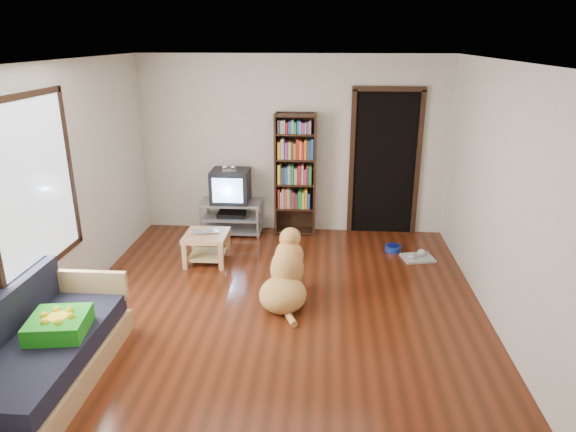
# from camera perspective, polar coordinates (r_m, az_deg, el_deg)

# --- Properties ---
(ground) EXTENTS (5.00, 5.00, 0.00)m
(ground) POSITION_cam_1_polar(r_m,az_deg,el_deg) (5.70, -1.20, -10.30)
(ground) COLOR #541F0E
(ground) RESTS_ON ground
(ceiling) EXTENTS (5.00, 5.00, 0.00)m
(ceiling) POSITION_cam_1_polar(r_m,az_deg,el_deg) (4.96, -1.41, 16.79)
(ceiling) COLOR white
(ceiling) RESTS_ON ground
(wall_back) EXTENTS (4.50, 0.00, 4.50)m
(wall_back) POSITION_cam_1_polar(r_m,az_deg,el_deg) (7.60, 0.53, 7.81)
(wall_back) COLOR beige
(wall_back) RESTS_ON ground
(wall_front) EXTENTS (4.50, 0.00, 4.50)m
(wall_front) POSITION_cam_1_polar(r_m,az_deg,el_deg) (2.91, -6.12, -12.27)
(wall_front) COLOR beige
(wall_front) RESTS_ON ground
(wall_left) EXTENTS (0.00, 5.00, 5.00)m
(wall_left) POSITION_cam_1_polar(r_m,az_deg,el_deg) (5.84, -23.86, 2.58)
(wall_left) COLOR beige
(wall_left) RESTS_ON ground
(wall_right) EXTENTS (0.00, 5.00, 5.00)m
(wall_right) POSITION_cam_1_polar(r_m,az_deg,el_deg) (5.46, 22.95, 1.59)
(wall_right) COLOR beige
(wall_right) RESTS_ON ground
(green_cushion) EXTENTS (0.53, 0.53, 0.16)m
(green_cushion) POSITION_cam_1_polar(r_m,az_deg,el_deg) (4.88, -24.11, -10.95)
(green_cushion) COLOR green
(green_cushion) RESTS_ON sofa
(laptop) EXTENTS (0.38, 0.29, 0.03)m
(laptop) POSITION_cam_1_polar(r_m,az_deg,el_deg) (6.72, -9.15, -1.92)
(laptop) COLOR silver
(laptop) RESTS_ON coffee_table
(dog_bowl) EXTENTS (0.22, 0.22, 0.08)m
(dog_bowl) POSITION_cam_1_polar(r_m,az_deg,el_deg) (7.28, 11.59, -3.54)
(dog_bowl) COLOR navy
(dog_bowl) RESTS_ON ground
(grey_rag) EXTENTS (0.46, 0.40, 0.03)m
(grey_rag) POSITION_cam_1_polar(r_m,az_deg,el_deg) (7.11, 14.21, -4.54)
(grey_rag) COLOR #A3A3A3
(grey_rag) RESTS_ON ground
(window) EXTENTS (0.03, 1.46, 1.70)m
(window) POSITION_cam_1_polar(r_m,az_deg,el_deg) (5.37, -26.39, 3.05)
(window) COLOR white
(window) RESTS_ON wall_left
(doorway) EXTENTS (1.03, 0.05, 2.19)m
(doorway) POSITION_cam_1_polar(r_m,az_deg,el_deg) (7.66, 10.71, 6.17)
(doorway) COLOR black
(doorway) RESTS_ON wall_back
(tv_stand) EXTENTS (0.90, 0.45, 0.50)m
(tv_stand) POSITION_cam_1_polar(r_m,az_deg,el_deg) (7.75, -6.28, 0.00)
(tv_stand) COLOR #99999E
(tv_stand) RESTS_ON ground
(crt_tv) EXTENTS (0.55, 0.52, 0.58)m
(crt_tv) POSITION_cam_1_polar(r_m,az_deg,el_deg) (7.63, -6.38, 3.42)
(crt_tv) COLOR black
(crt_tv) RESTS_ON tv_stand
(bookshelf) EXTENTS (0.60, 0.30, 1.80)m
(bookshelf) POSITION_cam_1_polar(r_m,az_deg,el_deg) (7.51, 0.82, 5.33)
(bookshelf) COLOR black
(bookshelf) RESTS_ON ground
(sofa) EXTENTS (0.80, 1.80, 0.80)m
(sofa) POSITION_cam_1_polar(r_m,az_deg,el_deg) (4.97, -25.61, -13.76)
(sofa) COLOR tan
(sofa) RESTS_ON ground
(coffee_table) EXTENTS (0.55, 0.55, 0.40)m
(coffee_table) POSITION_cam_1_polar(r_m,az_deg,el_deg) (6.79, -9.03, -2.88)
(coffee_table) COLOR tan
(coffee_table) RESTS_ON ground
(dog) EXTENTS (0.60, 1.02, 0.83)m
(dog) POSITION_cam_1_polar(r_m,az_deg,el_deg) (5.71, -0.23, -6.79)
(dog) COLOR #D9A353
(dog) RESTS_ON ground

